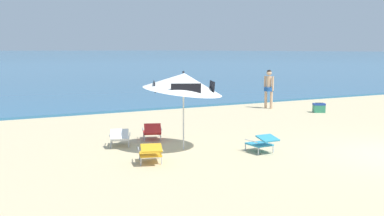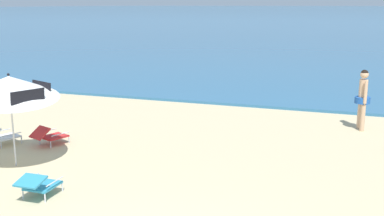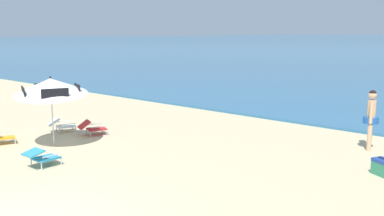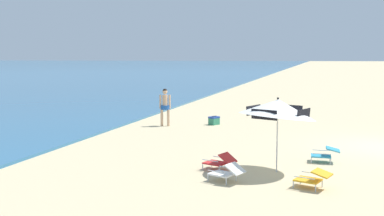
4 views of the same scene
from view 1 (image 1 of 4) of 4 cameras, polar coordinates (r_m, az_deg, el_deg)
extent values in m
cylinder|color=silver|center=(12.49, -1.06, -0.45)|extent=(0.04, 0.04, 2.08)
cone|color=white|center=(12.40, -1.07, 3.21)|extent=(3.09, 3.08, 0.75)
cube|color=black|center=(13.19, -1.35, 2.97)|extent=(0.73, 0.34, 0.27)
cube|color=black|center=(12.37, -4.67, 2.67)|extent=(0.34, 0.73, 0.27)
cube|color=black|center=(11.64, -0.75, 2.40)|extent=(0.73, 0.34, 0.27)
cube|color=black|center=(12.50, 2.50, 2.73)|extent=(0.34, 0.73, 0.27)
sphere|color=black|center=(12.39, -1.07, 4.47)|extent=(0.06, 0.06, 0.06)
cube|color=red|center=(14.09, -4.98, -3.05)|extent=(0.70, 0.74, 0.04)
cube|color=red|center=(13.65, -4.89, -2.56)|extent=(0.59, 0.52, 0.26)
cylinder|color=silver|center=(14.38, -6.02, -3.30)|extent=(0.03, 0.03, 0.18)
cylinder|color=silver|center=(14.41, -4.07, -3.26)|extent=(0.03, 0.03, 0.18)
cylinder|color=silver|center=(13.82, -5.93, -3.73)|extent=(0.03, 0.03, 0.18)
cylinder|color=silver|center=(13.85, -3.90, -3.69)|extent=(0.03, 0.03, 0.18)
cylinder|color=silver|center=(14.06, -6.13, -2.59)|extent=(0.21, 0.52, 0.02)
cylinder|color=silver|center=(14.09, -3.85, -2.54)|extent=(0.21, 0.52, 0.02)
cube|color=gold|center=(11.26, -5.18, -5.69)|extent=(0.69, 0.74, 0.04)
cube|color=gold|center=(10.87, -5.05, -4.95)|extent=(0.60, 0.55, 0.14)
cylinder|color=silver|center=(11.55, -6.50, -5.94)|extent=(0.03, 0.03, 0.18)
cylinder|color=silver|center=(11.58, -4.07, -5.87)|extent=(0.03, 0.03, 0.18)
cylinder|color=silver|center=(10.99, -6.34, -6.61)|extent=(0.03, 0.03, 0.18)
cylinder|color=silver|center=(11.03, -3.78, -6.54)|extent=(0.03, 0.03, 0.18)
cylinder|color=silver|center=(11.22, -6.62, -5.13)|extent=(0.20, 0.52, 0.02)
cylinder|color=silver|center=(11.26, -3.76, -5.05)|extent=(0.20, 0.52, 0.02)
cube|color=white|center=(13.27, -8.90, -3.76)|extent=(0.70, 0.75, 0.04)
cube|color=white|center=(12.83, -8.97, -3.23)|extent=(0.60, 0.53, 0.25)
cylinder|color=silver|center=(13.58, -9.89, -4.00)|extent=(0.03, 0.03, 0.18)
cylinder|color=silver|center=(13.56, -7.82, -3.97)|extent=(0.03, 0.03, 0.18)
cylinder|color=silver|center=(13.02, -10.00, -4.49)|extent=(0.03, 0.03, 0.18)
cylinder|color=silver|center=(13.00, -7.84, -4.46)|extent=(0.03, 0.03, 0.18)
cylinder|color=silver|center=(13.25, -10.12, -3.27)|extent=(0.22, 0.51, 0.02)
cylinder|color=silver|center=(13.24, -7.69, -3.23)|extent=(0.22, 0.51, 0.02)
cube|color=teal|center=(12.47, 8.32, -4.46)|extent=(0.53, 0.61, 0.04)
cube|color=teal|center=(12.16, 9.35, -3.70)|extent=(0.50, 0.43, 0.13)
cylinder|color=silver|center=(12.58, 6.63, -4.84)|extent=(0.03, 0.03, 0.18)
cylinder|color=silver|center=(12.86, 8.40, -4.60)|extent=(0.03, 0.03, 0.18)
cylinder|color=silver|center=(12.13, 8.22, -5.32)|extent=(0.03, 0.03, 0.18)
cylinder|color=silver|center=(12.43, 10.02, -5.05)|extent=(0.03, 0.03, 0.18)
cylinder|color=silver|center=(12.28, 7.30, -4.05)|extent=(0.03, 0.54, 0.02)
cylinder|color=silver|center=(12.62, 9.34, -3.78)|extent=(0.03, 0.54, 0.02)
cylinder|color=#D8A87F|center=(21.46, 9.79, 1.08)|extent=(0.13, 0.13, 0.87)
cylinder|color=#D8A87F|center=(21.63, 9.12, 1.14)|extent=(0.13, 0.13, 0.87)
cylinder|color=#1E51A3|center=(21.50, 9.48, 2.32)|extent=(0.44, 0.44, 0.18)
cylinder|color=#D8A87F|center=(21.48, 9.49, 3.09)|extent=(0.24, 0.24, 0.62)
cylinder|color=#D8A87F|center=(21.35, 9.97, 3.00)|extent=(0.09, 0.09, 0.66)
cylinder|color=#D8A87F|center=(21.61, 9.02, 3.07)|extent=(0.09, 0.09, 0.66)
sphere|color=#D8A87F|center=(21.45, 9.52, 4.32)|extent=(0.24, 0.24, 0.24)
sphere|color=black|center=(21.45, 9.52, 4.40)|extent=(0.22, 0.22, 0.22)
cube|color=#2D7F5B|center=(20.66, 15.43, -0.09)|extent=(0.58, 0.52, 0.32)
cube|color=navy|center=(20.64, 15.45, 0.46)|extent=(0.60, 0.54, 0.08)
cylinder|color=black|center=(20.63, 15.45, 0.61)|extent=(0.31, 0.18, 0.02)
camera|label=2|loc=(13.16, 50.09, 8.68)|focal=43.52mm
camera|label=3|loc=(17.75, 48.26, 7.12)|focal=39.71mm
camera|label=4|loc=(12.26, -65.03, 5.57)|focal=42.79mm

